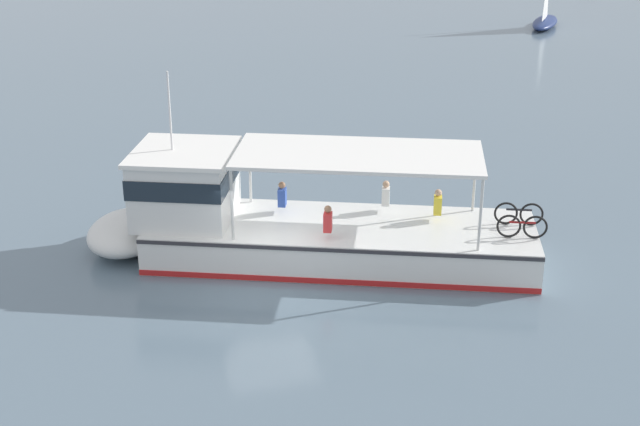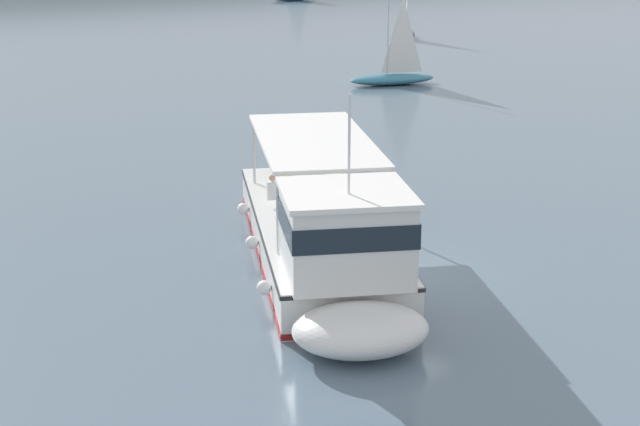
# 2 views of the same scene
# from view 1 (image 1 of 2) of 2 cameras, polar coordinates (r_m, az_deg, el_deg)

# --- Properties ---
(ground_plane) EXTENTS (400.00, 400.00, 0.00)m
(ground_plane) POSITION_cam_1_polar(r_m,az_deg,el_deg) (24.08, -3.32, -4.50)
(ground_plane) COLOR slate
(ferry_main) EXTENTS (7.35, 12.98, 5.32)m
(ferry_main) POSITION_cam_1_polar(r_m,az_deg,el_deg) (25.13, -2.30, -0.71)
(ferry_main) COLOR white
(ferry_main) RESTS_ON ground
(sailboat_horizon_east) EXTENTS (4.71, 3.95, 5.40)m
(sailboat_horizon_east) POSITION_cam_1_polar(r_m,az_deg,el_deg) (59.79, 14.19, 11.93)
(sailboat_horizon_east) COLOR navy
(sailboat_horizon_east) RESTS_ON ground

